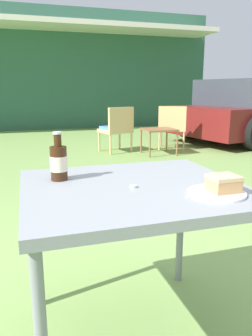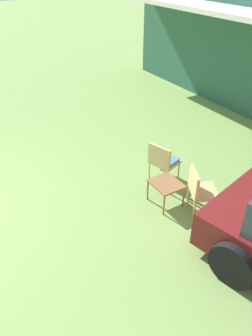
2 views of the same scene
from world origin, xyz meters
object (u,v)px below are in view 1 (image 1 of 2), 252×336
object	(u,v)px
garden_side_table	(159,132)
wicker_chair_plain	(172,125)
patio_table	(133,201)
cake_on_plate	(221,187)
wicker_chair_cushioned	(117,127)
cola_bottle_near	(59,162)

from	to	relation	value
garden_side_table	wicker_chair_plain	bearing A→B (deg)	42.31
patio_table	cake_on_plate	size ratio (longest dim) A/B	4.13
wicker_chair_cushioned	cake_on_plate	world-z (taller)	wicker_chair_cushioned
garden_side_table	cake_on_plate	world-z (taller)	cake_on_plate
wicker_chair_cushioned	cake_on_plate	size ratio (longest dim) A/B	3.73
cake_on_plate	patio_table	bearing A→B (deg)	143.76
patio_table	cake_on_plate	bearing A→B (deg)	-36.24
patio_table	cola_bottle_near	world-z (taller)	cola_bottle_near
garden_side_table	cola_bottle_near	world-z (taller)	cola_bottle_near
wicker_chair_cushioned	garden_side_table	xyz separation A→B (m)	(0.64, -0.41, -0.06)
cake_on_plate	wicker_chair_cushioned	bearing A→B (deg)	79.32
wicker_chair_plain	cake_on_plate	size ratio (longest dim) A/B	3.73
wicker_chair_cushioned	cola_bottle_near	bearing A→B (deg)	54.07
patio_table	cola_bottle_near	xyz separation A→B (m)	(-0.28, 0.17, 0.15)
garden_side_table	cola_bottle_near	xyz separation A→B (m)	(-2.08, -3.83, 0.41)
patio_table	cola_bottle_near	size ratio (longest dim) A/B	4.24
cake_on_plate	wicker_chair_plain	bearing A→B (deg)	67.07
patio_table	cake_on_plate	xyz separation A→B (m)	(0.28, -0.21, 0.09)
patio_table	wicker_chair_plain	bearing A→B (deg)	63.13
wicker_chair_cushioned	cola_bottle_near	distance (m)	4.49
cola_bottle_near	patio_table	bearing A→B (deg)	-31.50
wicker_chair_cushioned	patio_table	size ratio (longest dim) A/B	0.90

